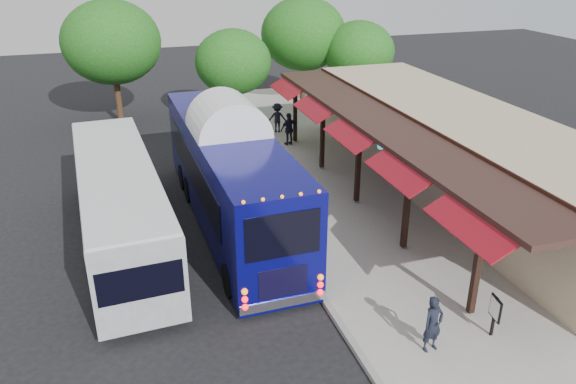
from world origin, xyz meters
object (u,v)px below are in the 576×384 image
object	(u,v)px
city_bus	(120,202)
ped_b	(297,214)
coach_bus	(230,172)
ped_d	(277,118)
sign_board	(495,310)
ped_c	(289,129)
ped_a	(433,324)

from	to	relation	value
city_bus	ped_b	xyz separation A→B (m)	(6.11, -1.24, -0.78)
coach_bus	ped_d	distance (m)	11.17
coach_bus	sign_board	distance (m)	10.48
ped_b	ped_d	distance (m)	12.07
ped_c	ped_d	bearing A→B (deg)	-104.94
coach_bus	city_bus	size ratio (longest dim) A/B	1.09
ped_b	ped_d	world-z (taller)	ped_d
ped_a	ped_b	world-z (taller)	ped_a
ped_d	coach_bus	bearing A→B (deg)	82.28
city_bus	ped_d	bearing A→B (deg)	46.64
ped_c	ped_d	distance (m)	2.30
ped_c	ped_a	bearing A→B (deg)	71.14
ped_b	ped_d	size ratio (longest dim) A/B	0.94
ped_a	sign_board	size ratio (longest dim) A/B	1.32
ped_c	sign_board	world-z (taller)	ped_c
city_bus	ped_c	bearing A→B (deg)	39.75
ped_a	sign_board	world-z (taller)	ped_a
ped_c	ped_d	world-z (taller)	ped_c
ped_d	sign_board	xyz separation A→B (m)	(0.37, -19.00, -0.00)
ped_d	sign_board	world-z (taller)	ped_d
ped_a	ped_b	size ratio (longest dim) A/B	1.04
coach_bus	city_bus	distance (m)	4.12
ped_b	sign_board	xyz separation A→B (m)	(3.17, -7.26, 0.05)
coach_bus	ped_a	xyz separation A→B (m)	(3.33, -9.00, -1.21)
ped_a	ped_b	bearing A→B (deg)	91.27
ped_a	ped_d	size ratio (longest dim) A/B	0.97
city_bus	sign_board	distance (m)	12.60
ped_a	ped_c	xyz separation A→B (m)	(1.48, 16.71, 0.06)
city_bus	ped_a	world-z (taller)	city_bus
coach_bus	ped_b	distance (m)	2.97
ped_d	city_bus	bearing A→B (deg)	67.86
coach_bus	ped_c	size ratio (longest dim) A/B	7.35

